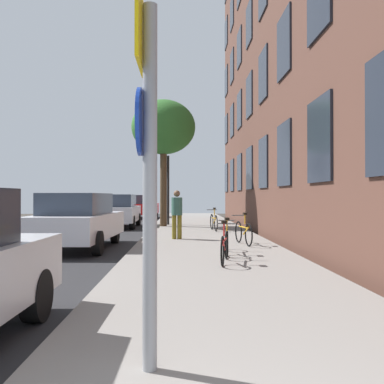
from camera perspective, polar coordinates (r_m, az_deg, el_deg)
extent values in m
plane|color=#332D28|center=(16.16, -11.40, -6.06)|extent=(41.80, 41.80, 0.00)
cube|color=#232326|center=(16.65, -18.57, -5.86)|extent=(7.00, 38.00, 0.01)
cube|color=gray|center=(15.94, 1.16, -5.93)|extent=(4.20, 38.00, 0.12)
cube|color=#1E232D|center=(9.69, 17.07, 6.86)|extent=(0.06, 1.53, 1.89)
cube|color=#1E232D|center=(12.67, 12.54, 5.10)|extent=(0.06, 1.53, 1.89)
cube|color=#1E232D|center=(15.71, 9.75, 3.99)|extent=(0.06, 1.53, 1.89)
cube|color=#1E232D|center=(18.77, 7.88, 3.24)|extent=(0.06, 1.53, 1.89)
cube|color=#1E232D|center=(21.86, 6.54, 2.70)|extent=(0.06, 1.53, 1.89)
cube|color=#1E232D|center=(24.95, 5.53, 2.29)|extent=(0.06, 1.53, 1.89)
cube|color=#1E232D|center=(28.05, 4.74, 1.97)|extent=(0.06, 1.53, 1.89)
cube|color=#1E232D|center=(13.39, 12.50, 19.13)|extent=(0.06, 1.53, 1.89)
cube|color=#1E232D|center=(16.30, 9.73, 15.51)|extent=(0.06, 1.53, 1.89)
cube|color=#1E232D|center=(19.27, 7.87, 12.97)|extent=(0.06, 1.53, 1.89)
cube|color=#1E232D|center=(22.28, 6.53, 11.11)|extent=(0.06, 1.53, 1.89)
cube|color=#1E232D|center=(25.33, 5.52, 9.69)|extent=(0.06, 1.53, 1.89)
cube|color=#1E232D|center=(28.38, 4.74, 8.57)|extent=(0.06, 1.53, 1.89)
cube|color=#1E232D|center=(20.28, 7.85, 21.97)|extent=(0.06, 1.53, 1.89)
cube|color=#1E232D|center=(23.17, 6.52, 19.04)|extent=(0.06, 1.53, 1.89)
cube|color=#1E232D|center=(26.11, 5.51, 16.76)|extent=(0.06, 1.53, 1.89)
cube|color=#1E232D|center=(29.08, 4.73, 14.93)|extent=(0.06, 1.53, 1.89)
cube|color=#1E232D|center=(27.26, 5.51, 23.32)|extent=(0.06, 1.53, 1.89)
cube|color=#1E232D|center=(30.12, 4.72, 20.93)|extent=(0.06, 1.53, 1.89)
cylinder|color=gray|center=(3.43, -5.81, 0.77)|extent=(0.12, 0.12, 3.01)
cube|color=yellow|center=(3.69, -7.11, 21.05)|extent=(0.03, 0.60, 0.60)
cylinder|color=#14339E|center=(3.49, -7.13, 9.52)|extent=(0.03, 0.56, 0.56)
cylinder|color=black|center=(20.91, -3.30, 0.27)|extent=(0.12, 0.12, 3.47)
cube|color=black|center=(20.97, -3.79, 3.78)|extent=(0.20, 0.24, 0.80)
sphere|color=#4B0707|center=(21.00, -4.09, 4.49)|extent=(0.16, 0.16, 0.16)
sphere|color=#523707|center=(20.98, -4.09, 3.78)|extent=(0.16, 0.16, 0.16)
sphere|color=green|center=(20.96, -4.09, 3.07)|extent=(0.16, 0.16, 0.16)
cylinder|color=#4C3823|center=(19.82, -3.95, 0.81)|extent=(0.32, 0.32, 3.81)
ellipsoid|color=#2D6628|center=(20.09, -3.94, 8.89)|extent=(3.05, 3.05, 2.59)
torus|color=black|center=(9.52, 4.74, -7.30)|extent=(0.15, 0.62, 0.62)
torus|color=black|center=(8.49, 4.22, -8.12)|extent=(0.15, 0.62, 0.62)
cylinder|color=#B21E1E|center=(8.99, 4.50, -6.61)|extent=(0.20, 0.88, 0.04)
cylinder|color=#B21E1E|center=(8.74, 4.36, -7.30)|extent=(0.14, 0.53, 0.29)
cylinder|color=#B21E1E|center=(8.81, 4.42, -5.17)|extent=(0.04, 0.04, 0.28)
cube|color=black|center=(8.80, 4.42, -4.13)|extent=(0.10, 0.24, 0.06)
cylinder|color=#4C4C4C|center=(9.48, 4.74, -4.36)|extent=(0.42, 0.11, 0.03)
torus|color=black|center=(10.97, 4.76, -6.44)|extent=(0.10, 0.61, 0.61)
torus|color=black|center=(9.89, 4.87, -7.09)|extent=(0.10, 0.61, 0.61)
cylinder|color=#C68C19|center=(10.41, 4.81, -5.83)|extent=(0.13, 0.93, 0.04)
cylinder|color=#C68C19|center=(10.15, 4.84, -6.40)|extent=(0.09, 0.56, 0.30)
cylinder|color=#C68C19|center=(10.23, 4.83, -4.59)|extent=(0.04, 0.04, 0.28)
cube|color=black|center=(10.22, 4.83, -3.70)|extent=(0.10, 0.24, 0.06)
cylinder|color=#4C4C4C|center=(10.93, 4.75, -3.92)|extent=(0.42, 0.07, 0.03)
torus|color=black|center=(12.87, 6.41, -5.47)|extent=(0.14, 0.66, 0.66)
torus|color=black|center=(11.91, 7.80, -5.86)|extent=(0.14, 0.66, 0.66)
cylinder|color=#C68C19|center=(12.37, 7.08, -4.83)|extent=(0.17, 0.86, 0.04)
cylinder|color=#C68C19|center=(12.14, 7.43, -5.30)|extent=(0.12, 0.52, 0.28)
cylinder|color=#C68C19|center=(12.21, 7.28, -3.72)|extent=(0.04, 0.04, 0.28)
cube|color=black|center=(12.20, 7.28, -2.97)|extent=(0.10, 0.24, 0.06)
cylinder|color=#4C4C4C|center=(12.84, 6.41, -3.21)|extent=(0.42, 0.09, 0.03)
torus|color=black|center=(17.80, 2.74, -4.11)|extent=(0.10, 0.66, 0.66)
torus|color=black|center=(16.81, 3.31, -4.31)|extent=(0.10, 0.66, 0.66)
cylinder|color=#C68C19|center=(17.29, 3.01, -3.60)|extent=(0.12, 0.86, 0.04)
cylinder|color=#C68C19|center=(17.05, 3.16, -3.93)|extent=(0.09, 0.52, 0.28)
cylinder|color=#C68C19|center=(17.13, 3.10, -2.80)|extent=(0.04, 0.04, 0.28)
cube|color=black|center=(17.13, 3.10, -2.26)|extent=(0.10, 0.24, 0.06)
cylinder|color=#4C4C4C|center=(17.77, 2.73, -2.46)|extent=(0.42, 0.07, 0.03)
cylinder|color=olive|center=(13.87, -2.47, -4.84)|extent=(0.15, 0.15, 0.79)
cylinder|color=olive|center=(13.87, -1.73, -4.84)|extent=(0.15, 0.15, 0.79)
cylinder|color=#33594C|center=(13.83, -2.10, -1.98)|extent=(0.49, 0.49, 0.59)
sphere|color=brown|center=(13.83, -2.10, -0.22)|extent=(0.21, 0.21, 0.21)
cylinder|color=black|center=(5.55, -20.59, -13.19)|extent=(0.22, 0.64, 0.64)
cube|color=silver|center=(12.58, -15.29, -4.51)|extent=(2.02, 4.50, 0.70)
cube|color=#2D3847|center=(12.33, -15.53, -1.56)|extent=(1.64, 2.54, 0.60)
cylinder|color=black|center=(14.18, -17.21, -5.47)|extent=(0.22, 0.64, 0.64)
cylinder|color=black|center=(13.82, -10.53, -5.62)|extent=(0.22, 0.64, 0.64)
cylinder|color=black|center=(11.49, -21.04, -6.61)|extent=(0.22, 0.64, 0.64)
cylinder|color=black|center=(11.05, -12.84, -6.88)|extent=(0.22, 0.64, 0.64)
cube|color=silver|center=(20.77, -10.06, -2.96)|extent=(1.85, 4.29, 0.70)
cube|color=#2D3847|center=(20.54, -10.14, -1.18)|extent=(1.54, 2.40, 0.60)
cylinder|color=black|center=(22.26, -11.65, -3.70)|extent=(0.22, 0.64, 0.64)
cylinder|color=black|center=(22.04, -7.40, -3.74)|extent=(0.22, 0.64, 0.64)
cylinder|color=black|center=(19.58, -13.05, -4.13)|extent=(0.22, 0.64, 0.64)
cylinder|color=black|center=(19.32, -8.23, -4.18)|extent=(0.22, 0.64, 0.64)
cube|color=red|center=(28.98, -6.71, -2.29)|extent=(1.99, 4.11, 0.70)
cube|color=#2D3847|center=(28.77, -6.75, -1.01)|extent=(1.63, 2.32, 0.60)
cylinder|color=black|center=(30.37, -8.07, -2.87)|extent=(0.22, 0.64, 0.64)
cylinder|color=black|center=(30.23, -4.90, -2.89)|extent=(0.22, 0.64, 0.64)
cylinder|color=black|center=(27.80, -8.68, -3.09)|extent=(0.22, 0.64, 0.64)
cylinder|color=black|center=(27.64, -5.22, -3.10)|extent=(0.22, 0.64, 0.64)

